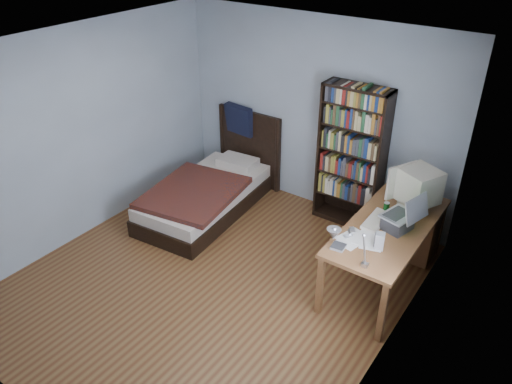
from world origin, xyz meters
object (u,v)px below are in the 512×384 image
crt_monitor (417,186)px  desk_lamp (339,238)px  bed (209,192)px  bookshelf (351,157)px  speaker (380,241)px  laptop (400,220)px  desk (402,228)px  soda_can (386,207)px  keyboard (376,220)px

crt_monitor → desk_lamp: (-0.11, -1.62, 0.22)m
bed → bookshelf: bearing=26.3°
speaker → laptop: bearing=67.3°
desk → soda_can: 0.47m
desk_lamp → bed: 2.89m
speaker → soda_can: speaker is taller
crt_monitor → desk_lamp: bearing=-94.0°
laptop → speaker: 0.42m
speaker → crt_monitor: bearing=72.0°
keyboard → bed: size_ratio=0.21×
desk_lamp → speaker: bearing=80.9°
crt_monitor → bookshelf: 1.02m
desk → speaker: bearing=-85.7°
speaker → soda_can: bearing=89.0°
crt_monitor → speaker: size_ratio=3.17×
desk_lamp → bed: (-2.45, 1.20, -0.96)m
soda_can → bed: bearing=-176.4°
bed → laptop: bearing=-2.1°
laptop → speaker: size_ratio=2.45×
desk → bed: bed is taller
desk → crt_monitor: (0.07, -0.00, 0.57)m
laptop → speaker: bearing=-94.7°
speaker → keyboard: bearing=98.2°
laptop → bed: size_ratio=0.20×
desk → crt_monitor: 0.57m
crt_monitor → bed: (-2.56, -0.42, -0.73)m
desk_lamp → bookshelf: size_ratio=0.33×
desk_lamp → bed: desk_lamp is taller
desk_lamp → keyboard: (-0.10, 1.11, -0.47)m
desk_lamp → bookshelf: bookshelf is taller
soda_can → bed: 2.42m
crt_monitor → desk_lamp: desk_lamp is taller
desk_lamp → keyboard: size_ratio=1.39×
bed → desk: bearing=9.5°
keyboard → bookshelf: 1.16m
desk → laptop: bearing=-78.5°
desk → crt_monitor: size_ratio=3.22×
crt_monitor → desk: bearing=179.2°
desk → soda_can: (-0.13, -0.27, 0.36)m
laptop → desk_lamp: size_ratio=0.70×
crt_monitor → speaker: 0.94m
soda_can → bed: (-2.36, -0.15, -0.53)m
soda_can → desk_lamp: bearing=-86.2°
laptop → desk_lamp: desk_lamp is taller
crt_monitor → bookshelf: bearing=157.9°
keyboard → soda_can: size_ratio=3.93×
desk_lamp → bed: bearing=153.9°
soda_can → laptop: bearing=-45.8°
keyboard → bed: bed is taller
desk_lamp → laptop: bearing=82.6°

